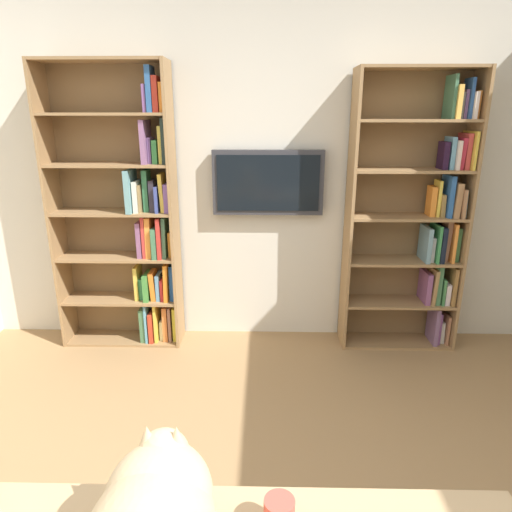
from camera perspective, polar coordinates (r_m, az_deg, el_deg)
The scene contains 4 objects.
wall_back at distance 3.51m, azimuth 0.49°, elevation 10.74°, with size 4.52×0.06×2.70m, color beige.
bookshelf_left at distance 3.59m, azimuth 20.00°, elevation 4.55°, with size 0.87×0.28×2.07m.
bookshelf_right at distance 3.55m, azimuth -15.58°, elevation 4.43°, with size 0.92×0.28×2.13m.
wall_mounted_tv at distance 3.43m, azimuth 1.53°, elevation 9.25°, with size 0.84×0.07×0.49m.
Camera 1 is at (-0.04, 1.25, 1.76)m, focal length 31.60 mm.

